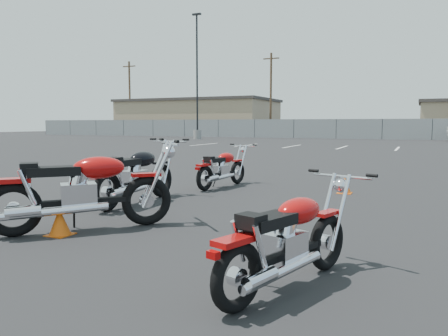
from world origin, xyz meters
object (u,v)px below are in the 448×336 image
at_px(motorcycle_front_red, 222,168).
at_px(motorcycle_rear_red, 288,240).
at_px(motorcycle_second_black, 137,175).
at_px(motorcycle_third_red, 83,190).

distance_m(motorcycle_front_red, motorcycle_rear_red, 5.93).
xyz_separation_m(motorcycle_front_red, motorcycle_second_black, (-0.53, -2.41, 0.09)).
relative_size(motorcycle_front_red, motorcycle_second_black, 0.83).
distance_m(motorcycle_second_black, motorcycle_third_red, 1.96).
relative_size(motorcycle_second_black, motorcycle_rear_red, 1.21).
bearing_deg(motorcycle_second_black, motorcycle_front_red, 77.67).
distance_m(motorcycle_third_red, motorcycle_rear_red, 3.09).
xyz_separation_m(motorcycle_second_black, motorcycle_rear_red, (3.49, -2.73, -0.08)).
distance_m(motorcycle_front_red, motorcycle_third_red, 4.30).
xyz_separation_m(motorcycle_third_red, motorcycle_rear_red, (2.97, -0.84, -0.12)).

